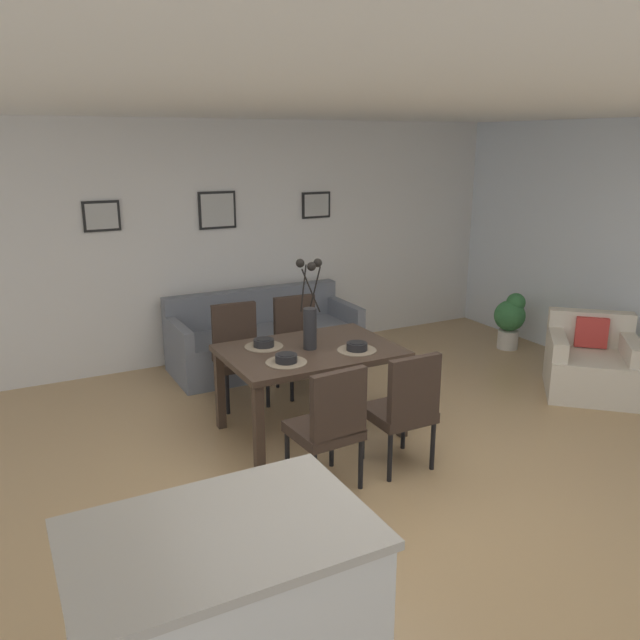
% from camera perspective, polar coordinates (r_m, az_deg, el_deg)
% --- Properties ---
extents(ground_plane, '(9.00, 9.00, 0.00)m').
position_cam_1_polar(ground_plane, '(4.71, 4.07, -14.67)').
color(ground_plane, tan).
extents(back_wall_panel, '(9.00, 0.10, 2.60)m').
position_cam_1_polar(back_wall_panel, '(7.11, -9.70, 6.80)').
color(back_wall_panel, silver).
rests_on(back_wall_panel, ground).
extents(ceiling_panel, '(9.00, 7.20, 0.08)m').
position_cam_1_polar(ceiling_panel, '(4.41, 1.89, 19.11)').
color(ceiling_panel, white).
extents(dining_table, '(1.40, 0.98, 0.74)m').
position_cam_1_polar(dining_table, '(5.25, -0.89, -3.46)').
color(dining_table, '#3D2D23').
rests_on(dining_table, ground).
extents(dining_chair_near_left, '(0.47, 0.47, 0.92)m').
position_cam_1_polar(dining_chair_near_left, '(4.45, 0.87, -9.13)').
color(dining_chair_near_left, '#33261E').
rests_on(dining_chair_near_left, ground).
extents(dining_chair_near_right, '(0.47, 0.47, 0.92)m').
position_cam_1_polar(dining_chair_near_right, '(5.99, -7.31, -2.57)').
color(dining_chair_near_right, '#33261E').
rests_on(dining_chair_near_right, ground).
extents(dining_chair_far_left, '(0.44, 0.44, 0.92)m').
position_cam_1_polar(dining_chair_far_left, '(4.75, 7.55, -7.57)').
color(dining_chair_far_left, '#33261E').
rests_on(dining_chair_far_left, ground).
extents(dining_chair_far_right, '(0.46, 0.46, 0.92)m').
position_cam_1_polar(dining_chair_far_right, '(6.22, -1.88, -1.73)').
color(dining_chair_far_right, '#33261E').
rests_on(dining_chair_far_right, ground).
extents(centerpiece_vase, '(0.21, 0.23, 0.73)m').
position_cam_1_polar(centerpiece_vase, '(5.14, -0.91, 0.43)').
color(centerpiece_vase, '#232326').
rests_on(centerpiece_vase, dining_table).
extents(placemat_near_left, '(0.32, 0.32, 0.01)m').
position_cam_1_polar(placemat_near_left, '(4.90, -3.03, -3.79)').
color(placemat_near_left, '#7F705B').
rests_on(placemat_near_left, dining_table).
extents(bowl_near_left, '(0.17, 0.17, 0.07)m').
position_cam_1_polar(bowl_near_left, '(4.89, -3.03, -3.38)').
color(bowl_near_left, black).
rests_on(bowl_near_left, dining_table).
extents(placemat_near_right, '(0.32, 0.32, 0.01)m').
position_cam_1_polar(placemat_near_right, '(5.28, -5.03, -2.37)').
color(placemat_near_right, '#7F705B').
rests_on(placemat_near_right, dining_table).
extents(bowl_near_right, '(0.17, 0.17, 0.07)m').
position_cam_1_polar(bowl_near_right, '(5.27, -5.04, -1.98)').
color(bowl_near_right, black).
rests_on(bowl_near_right, dining_table).
extents(placemat_far_left, '(0.32, 0.32, 0.01)m').
position_cam_1_polar(placemat_far_left, '(5.18, 3.32, -2.70)').
color(placemat_far_left, '#7F705B').
rests_on(placemat_far_left, dining_table).
extents(bowl_far_left, '(0.17, 0.17, 0.07)m').
position_cam_1_polar(bowl_far_left, '(5.17, 3.32, -2.31)').
color(bowl_far_left, black).
rests_on(bowl_far_left, dining_table).
extents(sofa, '(2.01, 0.84, 0.80)m').
position_cam_1_polar(sofa, '(6.96, -5.02, -1.88)').
color(sofa, slate).
rests_on(sofa, ground).
extents(armchair, '(1.13, 1.13, 0.75)m').
position_cam_1_polar(armchair, '(6.74, 23.03, -3.66)').
color(armchair, beige).
rests_on(armchair, ground).
extents(kitchen_island, '(1.19, 0.79, 0.92)m').
position_cam_1_polar(kitchen_island, '(2.93, -8.51, -25.50)').
color(kitchen_island, silver).
rests_on(kitchen_island, ground).
extents(framed_picture_left, '(0.36, 0.03, 0.30)m').
position_cam_1_polar(framed_picture_left, '(6.73, -18.93, 8.77)').
color(framed_picture_left, black).
extents(framed_picture_center, '(0.41, 0.03, 0.40)m').
position_cam_1_polar(framed_picture_center, '(7.02, -9.16, 9.66)').
color(framed_picture_center, black).
extents(framed_picture_right, '(0.36, 0.03, 0.30)m').
position_cam_1_polar(framed_picture_right, '(7.48, -0.34, 10.23)').
color(framed_picture_right, black).
extents(potted_plant, '(0.36, 0.36, 0.67)m').
position_cam_1_polar(potted_plant, '(7.80, 16.63, 0.17)').
color(potted_plant, silver).
rests_on(potted_plant, ground).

